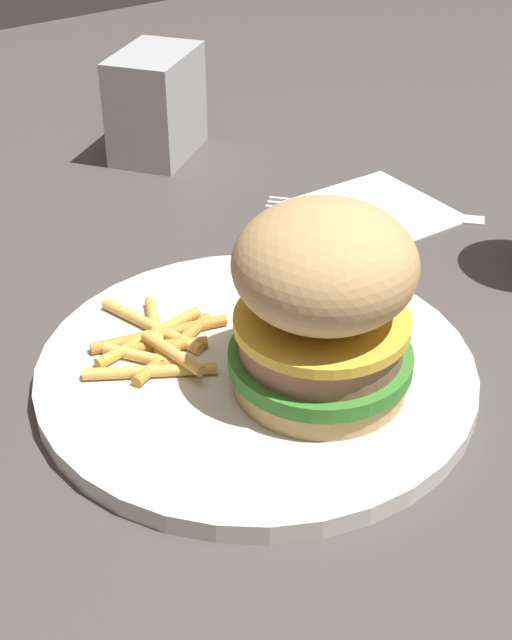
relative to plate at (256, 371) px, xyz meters
The scene contains 7 objects.
ground_plane 0.04m from the plate, 123.57° to the right, with size 1.60×1.60×0.00m, color #47423F.
plate is the anchor object (origin of this frame).
sandwich 0.07m from the plate, 156.70° to the right, with size 0.10×0.10×0.11m.
fries_pile 0.06m from the plate, 40.31° to the left, with size 0.10×0.10×0.01m.
napkin 0.24m from the plate, 59.97° to the right, with size 0.11×0.11×0.00m, color white.
fork 0.24m from the plate, 59.59° to the right, with size 0.14×0.13×0.00m.
napkin_dispenser 0.35m from the plate, 21.97° to the right, with size 0.09×0.06×0.09m, color #B7BABF.
Camera 1 is at (-0.31, 0.28, 0.32)m, focal length 49.62 mm.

